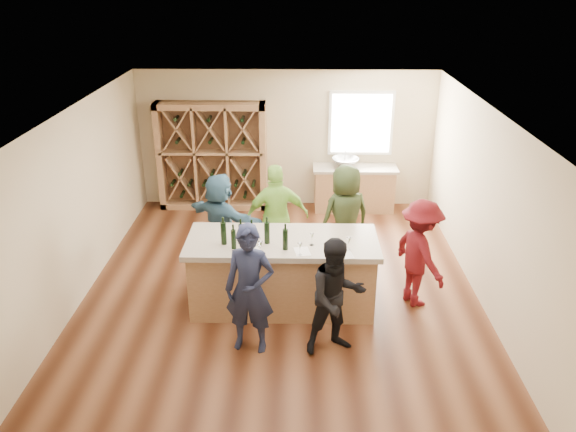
{
  "coord_description": "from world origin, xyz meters",
  "views": [
    {
      "loc": [
        0.25,
        -7.59,
        4.6
      ],
      "look_at": [
        0.1,
        0.2,
        1.15
      ],
      "focal_mm": 35.0,
      "sensor_mm": 36.0,
      "label": 1
    }
  ],
  "objects_px": {
    "wine_bottle_d": "(252,236)",
    "person_far_right": "(345,217)",
    "wine_rack": "(212,156)",
    "wine_bottle_c": "(241,233)",
    "person_server": "(420,253)",
    "wine_bottle_a": "(224,233)",
    "person_near_right": "(337,297)",
    "wine_bottle_f": "(285,239)",
    "wine_bottle_e": "(267,233)",
    "person_near_left": "(250,289)",
    "sink": "(345,162)",
    "person_far_mid": "(277,217)",
    "wine_bottle_b": "(234,239)",
    "person_far_left": "(221,220)",
    "tasting_counter_base": "(282,275)"
  },
  "relations": [
    {
      "from": "sink",
      "to": "person_far_mid",
      "type": "height_order",
      "value": "person_far_mid"
    },
    {
      "from": "wine_bottle_d",
      "to": "person_near_right",
      "type": "xyz_separation_m",
      "value": [
        1.13,
        -0.84,
        -0.44
      ]
    },
    {
      "from": "person_near_left",
      "to": "person_server",
      "type": "relative_size",
      "value": 1.07
    },
    {
      "from": "sink",
      "to": "wine_bottle_a",
      "type": "distance_m",
      "value": 4.31
    },
    {
      "from": "wine_bottle_b",
      "to": "person_near_left",
      "type": "xyz_separation_m",
      "value": [
        0.27,
        -0.74,
        -0.34
      ]
    },
    {
      "from": "wine_bottle_d",
      "to": "person_far_left",
      "type": "distance_m",
      "value": 1.66
    },
    {
      "from": "wine_bottle_a",
      "to": "wine_bottle_f",
      "type": "relative_size",
      "value": 1.08
    },
    {
      "from": "person_near_left",
      "to": "wine_bottle_c",
      "type": "bearing_deg",
      "value": 110.12
    },
    {
      "from": "wine_bottle_b",
      "to": "person_near_right",
      "type": "height_order",
      "value": "person_near_right"
    },
    {
      "from": "wine_rack",
      "to": "person_server",
      "type": "relative_size",
      "value": 1.34
    },
    {
      "from": "tasting_counter_base",
      "to": "wine_bottle_c",
      "type": "bearing_deg",
      "value": -171.94
    },
    {
      "from": "wine_bottle_a",
      "to": "wine_bottle_e",
      "type": "distance_m",
      "value": 0.6
    },
    {
      "from": "wine_rack",
      "to": "wine_bottle_c",
      "type": "relative_size",
      "value": 8.18
    },
    {
      "from": "person_near_right",
      "to": "wine_bottle_e",
      "type": "bearing_deg",
      "value": 116.4
    },
    {
      "from": "person_server",
      "to": "wine_bottle_a",
      "type": "bearing_deg",
      "value": 71.75
    },
    {
      "from": "wine_bottle_e",
      "to": "person_near_right",
      "type": "relative_size",
      "value": 0.2
    },
    {
      "from": "person_server",
      "to": "person_far_mid",
      "type": "distance_m",
      "value": 2.37
    },
    {
      "from": "wine_bottle_d",
      "to": "person_near_right",
      "type": "distance_m",
      "value": 1.47
    },
    {
      "from": "wine_bottle_d",
      "to": "person_far_left",
      "type": "height_order",
      "value": "person_far_left"
    },
    {
      "from": "wine_bottle_c",
      "to": "person_far_mid",
      "type": "height_order",
      "value": "person_far_mid"
    },
    {
      "from": "wine_bottle_a",
      "to": "person_near_right",
      "type": "height_order",
      "value": "person_near_right"
    },
    {
      "from": "wine_bottle_c",
      "to": "wine_bottle_f",
      "type": "xyz_separation_m",
      "value": [
        0.62,
        -0.22,
        0.02
      ]
    },
    {
      "from": "person_far_left",
      "to": "wine_bottle_c",
      "type": "bearing_deg",
      "value": 143.11
    },
    {
      "from": "person_server",
      "to": "person_far_mid",
      "type": "xyz_separation_m",
      "value": [
        -2.11,
        1.07,
        0.07
      ]
    },
    {
      "from": "wine_bottle_b",
      "to": "person_far_right",
      "type": "xyz_separation_m",
      "value": [
        1.65,
        1.56,
        -0.34
      ]
    },
    {
      "from": "person_near_right",
      "to": "wine_bottle_a",
      "type": "bearing_deg",
      "value": 131.38
    },
    {
      "from": "wine_bottle_c",
      "to": "person_near_left",
      "type": "xyz_separation_m",
      "value": [
        0.19,
        -0.95,
        -0.33
      ]
    },
    {
      "from": "person_near_left",
      "to": "person_far_right",
      "type": "xyz_separation_m",
      "value": [
        1.37,
        2.3,
        -0.0
      ]
    },
    {
      "from": "wine_rack",
      "to": "wine_bottle_c",
      "type": "distance_m",
      "value": 3.94
    },
    {
      "from": "wine_bottle_d",
      "to": "wine_bottle_e",
      "type": "distance_m",
      "value": 0.22
    },
    {
      "from": "tasting_counter_base",
      "to": "wine_bottle_f",
      "type": "relative_size",
      "value": 8.67
    },
    {
      "from": "sink",
      "to": "wine_bottle_f",
      "type": "relative_size",
      "value": 1.81
    },
    {
      "from": "wine_bottle_d",
      "to": "person_server",
      "type": "xyz_separation_m",
      "value": [
        2.4,
        0.33,
        -0.42
      ]
    },
    {
      "from": "wine_bottle_f",
      "to": "wine_rack",
      "type": "bearing_deg",
      "value": 111.41
    },
    {
      "from": "wine_bottle_e",
      "to": "person_far_mid",
      "type": "bearing_deg",
      "value": 86.26
    },
    {
      "from": "person_near_right",
      "to": "person_far_mid",
      "type": "bearing_deg",
      "value": 92.41
    },
    {
      "from": "wine_rack",
      "to": "tasting_counter_base",
      "type": "distance_m",
      "value": 4.08
    },
    {
      "from": "wine_bottle_d",
      "to": "person_far_right",
      "type": "distance_m",
      "value": 2.07
    },
    {
      "from": "wine_rack",
      "to": "person_server",
      "type": "height_order",
      "value": "wine_rack"
    },
    {
      "from": "sink",
      "to": "person_server",
      "type": "relative_size",
      "value": 0.33
    },
    {
      "from": "wine_bottle_d",
      "to": "person_far_right",
      "type": "relative_size",
      "value": 0.18
    },
    {
      "from": "wine_rack",
      "to": "person_near_left",
      "type": "height_order",
      "value": "wine_rack"
    },
    {
      "from": "wine_bottle_a",
      "to": "wine_bottle_c",
      "type": "height_order",
      "value": "wine_bottle_a"
    },
    {
      "from": "sink",
      "to": "wine_bottle_c",
      "type": "bearing_deg",
      "value": -114.92
    },
    {
      "from": "wine_bottle_a",
      "to": "wine_bottle_c",
      "type": "distance_m",
      "value": 0.25
    },
    {
      "from": "person_far_left",
      "to": "sink",
      "type": "bearing_deg",
      "value": -99.33
    },
    {
      "from": "wine_bottle_c",
      "to": "wine_bottle_e",
      "type": "bearing_deg",
      "value": -4.76
    },
    {
      "from": "wine_bottle_e",
      "to": "wine_bottle_a",
      "type": "bearing_deg",
      "value": -175.94
    },
    {
      "from": "wine_bottle_e",
      "to": "person_far_mid",
      "type": "height_order",
      "value": "person_far_mid"
    },
    {
      "from": "wine_bottle_c",
      "to": "person_near_left",
      "type": "height_order",
      "value": "person_near_left"
    }
  ]
}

